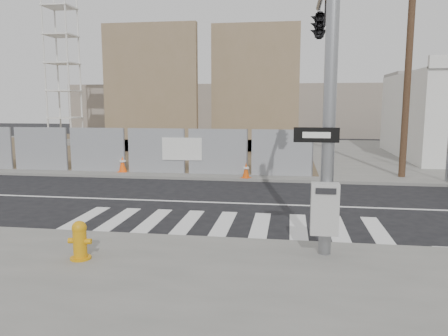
# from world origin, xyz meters

# --- Properties ---
(ground) EXTENTS (100.00, 100.00, 0.00)m
(ground) POSITION_xyz_m (0.00, 0.00, 0.00)
(ground) COLOR black
(ground) RESTS_ON ground
(sidewalk_far) EXTENTS (50.00, 20.00, 0.12)m
(sidewalk_far) POSITION_xyz_m (0.00, 14.00, 0.06)
(sidewalk_far) COLOR slate
(sidewalk_far) RESTS_ON ground
(signal_pole) EXTENTS (0.96, 5.87, 7.00)m
(signal_pole) POSITION_xyz_m (2.49, -2.05, 4.78)
(signal_pole) COLOR gray
(signal_pole) RESTS_ON sidewalk_near
(chain_link_fence) EXTENTS (24.60, 0.04, 2.00)m
(chain_link_fence) POSITION_xyz_m (-10.00, 5.00, 1.12)
(chain_link_fence) COLOR gray
(chain_link_fence) RESTS_ON sidewalk_far
(concrete_wall_left) EXTENTS (6.00, 1.30, 8.00)m
(concrete_wall_left) POSITION_xyz_m (-7.00, 13.08, 3.38)
(concrete_wall_left) COLOR #7B664A
(concrete_wall_left) RESTS_ON sidewalk_far
(concrete_wall_right) EXTENTS (5.50, 1.30, 8.00)m
(concrete_wall_right) POSITION_xyz_m (-0.50, 14.08, 3.38)
(concrete_wall_right) COLOR #7B664A
(concrete_wall_right) RESTS_ON sidewalk_far
(crane_tower) EXTENTS (2.60, 2.60, 18.15)m
(crane_tower) POSITION_xyz_m (-15.00, 17.00, 9.02)
(crane_tower) COLOR slate
(crane_tower) RESTS_ON sidewalk_far
(utility_pole_right) EXTENTS (1.60, 0.28, 10.00)m
(utility_pole_right) POSITION_xyz_m (6.50, 5.50, 5.20)
(utility_pole_right) COLOR #4B3323
(utility_pole_right) RESTS_ON sidewalk_far
(fire_hydrant) EXTENTS (0.49, 0.47, 0.79)m
(fire_hydrant) POSITION_xyz_m (-2.42, -5.87, 0.51)
(fire_hydrant) COLOR #CC890B
(fire_hydrant) RESTS_ON sidewalk_near
(traffic_cone_c) EXTENTS (0.45, 0.45, 0.78)m
(traffic_cone_c) POSITION_xyz_m (-5.80, 5.00, 0.50)
(traffic_cone_c) COLOR #FF550D
(traffic_cone_c) RESTS_ON sidewalk_far
(traffic_cone_d) EXTENTS (0.45, 0.45, 0.66)m
(traffic_cone_d) POSITION_xyz_m (-0.06, 4.22, 0.44)
(traffic_cone_d) COLOR #DD4D0B
(traffic_cone_d) RESTS_ON sidewalk_far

